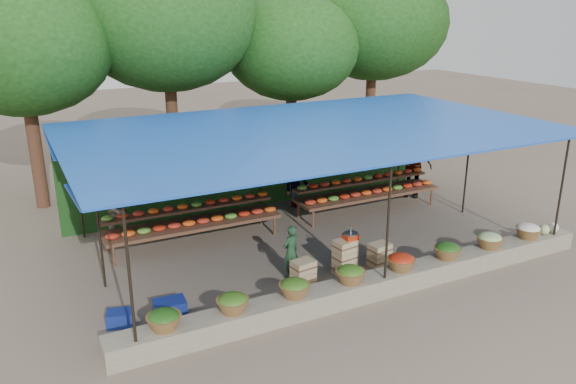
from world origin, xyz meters
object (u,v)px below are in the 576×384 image
vendor_seated (291,252)px  weighing_scale (351,236)px  blue_crate_front (120,318)px  crate_counter (344,260)px  blue_crate_back (170,309)px

vendor_seated → weighing_scale: bearing=144.7°
weighing_scale → blue_crate_front: size_ratio=0.69×
vendor_seated → crate_counter: bearing=142.3°
weighing_scale → vendor_seated: vendor_seated is taller
blue_crate_front → weighing_scale: bearing=15.6°
vendor_seated → blue_crate_front: 3.62m
weighing_scale → vendor_seated: (-1.21, 0.39, -0.28)m
crate_counter → vendor_seated: (-1.05, 0.39, 0.26)m
weighing_scale → blue_crate_back: bearing=-179.0°
vendor_seated → blue_crate_front: size_ratio=2.47×
weighing_scale → vendor_seated: 1.30m
crate_counter → blue_crate_back: (-3.77, -0.07, -0.14)m
blue_crate_back → blue_crate_front: bearing=175.4°
vendor_seated → blue_crate_back: vendor_seated is taller
blue_crate_front → blue_crate_back: bearing=7.4°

